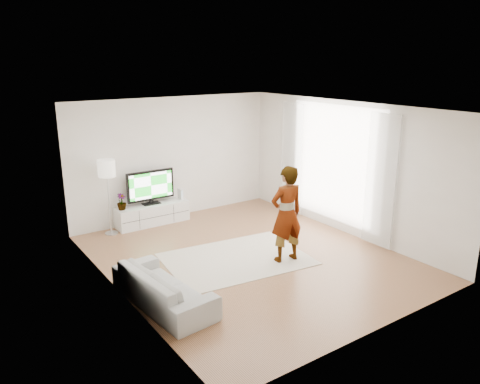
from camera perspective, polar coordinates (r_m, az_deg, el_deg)
floor at (r=8.92m, az=1.09°, el=-7.98°), size 6.00×6.00×0.00m
ceiling at (r=8.20m, az=1.19°, el=10.21°), size 6.00×6.00×0.00m
wall_left at (r=7.33m, az=-14.93°, el=-2.22°), size 0.02×6.00×2.80m
wall_right at (r=10.08m, az=12.75°, el=2.84°), size 0.02×6.00×2.80m
wall_back at (r=10.96m, az=-8.10°, el=4.12°), size 5.00×0.02×2.80m
wall_front at (r=6.39m, az=17.15°, el=-5.14°), size 5.00×0.02×2.80m
window at (r=10.25m, az=11.47°, el=3.43°), size 0.01×2.60×2.50m
curtain_near at (r=9.39m, az=16.78°, el=1.28°), size 0.04×0.70×2.60m
curtain_far at (r=11.14m, az=6.35°, el=4.11°), size 0.04×0.70×2.60m
media_console at (r=10.77m, az=-10.61°, el=-2.65°), size 1.65×0.47×0.46m
television at (r=10.61m, az=-10.85°, el=0.71°), size 1.10×0.22×0.77m
game_console at (r=10.96m, az=-7.27°, el=-0.22°), size 0.06×0.18×0.25m
potted_plant at (r=10.40m, az=-14.25°, el=-1.16°), size 0.26×0.26×0.36m
rug at (r=8.84m, az=-0.44°, el=-8.16°), size 2.79×2.16×0.01m
player at (r=8.51m, az=5.69°, el=-2.70°), size 0.69×0.49×1.79m
sofa at (r=7.33m, az=-9.32°, el=-11.34°), size 0.94×2.01×0.57m
floor_lamp at (r=10.06m, az=-15.93°, el=2.40°), size 0.36×0.36×1.61m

